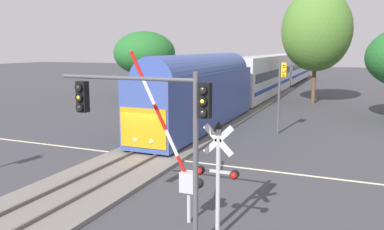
{
  "coord_description": "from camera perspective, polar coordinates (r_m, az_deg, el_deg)",
  "views": [
    {
      "loc": [
        10.36,
        -18.45,
        5.95
      ],
      "look_at": [
        1.51,
        2.7,
        2.0
      ],
      "focal_mm": 36.88,
      "sensor_mm": 36.0,
      "label": 1
    }
  ],
  "objects": [
    {
      "name": "crossing_gate_near",
      "position": [
        13.47,
        -1.28,
        -7.6
      ],
      "size": [
        2.73,
        0.4,
        5.83
      ],
      "color": "#B7B7BC",
      "rests_on": "ground"
    },
    {
      "name": "elm_centre_background",
      "position": [
        44.12,
        17.56,
        11.57
      ],
      "size": [
        7.23,
        7.23,
        11.95
      ],
      "color": "brown",
      "rests_on": "ground"
    },
    {
      "name": "commuter_train",
      "position": [
        48.89,
        10.47,
        5.83
      ],
      "size": [
        3.04,
        63.3,
        5.16
      ],
      "color": "#384C93",
      "rests_on": "railway_track"
    },
    {
      "name": "ground_plane",
      "position": [
        21.98,
        -6.4,
        -5.99
      ],
      "size": [
        220.0,
        220.0,
        0.0
      ],
      "primitive_type": "plane",
      "color": "#3D3D42"
    },
    {
      "name": "crossing_signal_mast",
      "position": [
        12.16,
        3.75,
        -7.71
      ],
      "size": [
        1.36,
        0.44,
        3.76
      ],
      "color": "#B2B2B7",
      "rests_on": "ground"
    },
    {
      "name": "traffic_signal_far_side",
      "position": [
        27.6,
        12.8,
        4.45
      ],
      "size": [
        0.53,
        0.38,
        5.23
      ],
      "color": "#4C4C51",
      "rests_on": "ground"
    },
    {
      "name": "road_centre_stripe",
      "position": [
        21.98,
        -6.4,
        -5.98
      ],
      "size": [
        44.0,
        0.2,
        0.01
      ],
      "color": "beige",
      "rests_on": "ground"
    },
    {
      "name": "pine_left_background",
      "position": [
        46.71,
        -6.87,
        8.85
      ],
      "size": [
        7.15,
        7.15,
        7.79
      ],
      "color": "brown",
      "rests_on": "ground"
    },
    {
      "name": "railway_track",
      "position": [
        21.96,
        -6.41,
        -5.75
      ],
      "size": [
        4.4,
        80.0,
        0.32
      ],
      "color": "slate",
      "rests_on": "ground"
    },
    {
      "name": "traffic_signal_near_right",
      "position": [
        11.81,
        -5.65,
        0.17
      ],
      "size": [
        5.08,
        0.38,
        5.27
      ],
      "color": "#4C4C51",
      "rests_on": "ground"
    }
  ]
}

